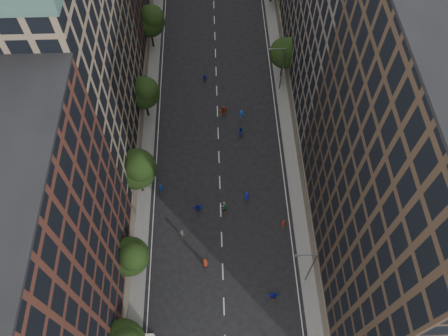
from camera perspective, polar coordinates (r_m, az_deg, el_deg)
name	(u,v)px	position (r m, az deg, el deg)	size (l,w,h in m)	color
ground	(217,114)	(71.63, -0.86, 7.12)	(240.00, 240.00, 0.00)	black
sidewalk_left	(146,81)	(77.41, -10.09, 11.11)	(4.00, 105.00, 0.15)	slate
sidewalk_right	(286,78)	(77.56, 8.08, 11.61)	(4.00, 105.00, 0.15)	slate
bldg_left_a	(29,252)	(47.38, -24.11, -9.98)	(14.00, 22.00, 30.00)	#532A1F
bldg_left_b	(63,61)	(58.73, -20.32, 12.94)	(14.00, 26.00, 34.00)	#8F785E
bldg_right_a	(415,190)	(46.85, 23.65, -2.61)	(14.00, 30.00, 36.00)	#443324
bldg_right_b	(354,10)	(65.82, 16.62, 19.15)	(14.00, 28.00, 33.00)	#6C6259
tree_left_1	(131,256)	(54.48, -12.09, -11.22)	(4.80, 4.80, 8.21)	black
tree_left_2	(137,168)	(59.09, -11.29, -0.04)	(5.60, 5.60, 9.45)	black
tree_left_3	(144,92)	(67.95, -10.38, 9.77)	(5.00, 5.00, 8.58)	black
tree_left_4	(150,20)	(79.32, -9.64, 18.53)	(5.40, 5.40, 9.08)	black
tree_right_a	(286,52)	(73.85, 8.09, 14.78)	(5.00, 5.00, 8.39)	black
streetlamp_near	(310,267)	(54.27, 11.16, -12.51)	(2.64, 0.22, 9.06)	#595B60
streetlamp_far	(281,67)	(71.98, 7.48, 12.97)	(2.64, 0.22, 9.06)	#595B60
skater_5	(273,295)	(57.04, 6.47, -16.21)	(1.63, 0.52, 1.76)	#1424A8
skater_6	(205,262)	(58.02, -2.49, -12.23)	(0.91, 0.59, 1.86)	maroon
skater_7	(283,224)	(60.73, 7.75, -7.20)	(0.62, 0.40, 1.69)	#A2261B
skater_8	(224,206)	(61.40, -0.04, -4.93)	(0.81, 0.63, 1.67)	silver
skater_9	(182,234)	(59.93, -5.54, -8.54)	(0.99, 0.57, 1.53)	#3B3C40
skater_10	(225,208)	(61.26, 0.13, -5.30)	(0.92, 0.38, 1.57)	#216E30
skater_11	(198,208)	(61.24, -3.37, -5.25)	(1.70, 0.54, 1.83)	#1527AC
skater_12	(247,196)	(62.20, 2.97, -3.66)	(0.83, 0.54, 1.69)	#1624B4
skater_13	(161,188)	(63.27, -8.25, -2.61)	(0.69, 0.45, 1.90)	#1536B1
skater_14	(240,132)	(68.19, 2.16, 4.76)	(0.94, 0.73, 1.94)	#122F99
skater_15	(241,115)	(70.44, 2.28, 6.99)	(1.12, 0.64, 1.73)	blue
skater_16	(205,79)	(75.61, -2.52, 11.58)	(1.03, 0.43, 1.75)	#17139C
skater_17	(223,111)	(70.81, -0.07, 7.50)	(1.72, 0.55, 1.85)	#A9381C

